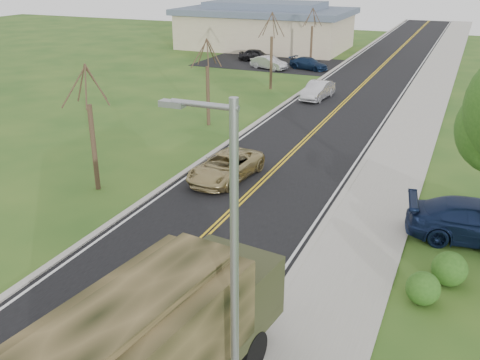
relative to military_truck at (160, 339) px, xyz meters
The scene contains 17 objects.
ground 3.89m from the military_truck, 167.76° to the left, with size 160.00×160.00×0.00m, color #244A18.
road 40.87m from the military_truck, 94.45° to the left, with size 8.00×120.00×0.01m, color black.
curb_right 40.75m from the military_truck, 88.62° to the left, with size 0.30×120.00×0.12m, color #9E998E.
sidewalk_right 40.83m from the military_truck, 86.16° to the left, with size 3.20×120.00×0.10m, color #9E998E.
curb_left 41.39m from the military_truck, 100.20° to the left, with size 0.30×120.00×0.10m, color #9E998E.
street_light 2.88m from the military_truck, ahead, with size 1.65×0.22×8.00m.
bare_tree_a 14.76m from the military_truck, 133.58° to the left, with size 1.93×2.26×6.08m.
bare_tree_b 24.87m from the military_truck, 114.15° to the left, with size 1.83×2.14×5.73m.
bare_tree_c 36.16m from the military_truck, 106.34° to the left, with size 2.04×2.39×6.42m.
bare_tree_d 47.79m from the military_truck, 102.29° to the left, with size 1.88×2.20×5.91m.
commercial_building 59.81m from the military_truck, 108.68° to the left, with size 25.50×21.50×5.65m.
military_truck is the anchor object (origin of this frame).
suv_champagne 15.24m from the military_truck, 109.22° to the left, with size 2.25×4.88×1.36m, color tan.
sedan_silver 33.25m from the military_truck, 99.44° to the left, with size 1.49×4.28×1.41m, color silver.
lot_car_dark 50.03m from the military_truck, 109.30° to the left, with size 1.58×3.93×1.34m, color black.
lot_car_silver 45.33m from the military_truck, 107.41° to the left, with size 1.40×4.00×1.32m, color #AFAEB3.
lot_car_navy 45.78m from the military_truck, 102.33° to the left, with size 1.69×4.15×1.21m, color #10203C.
Camera 1 is at (8.91, -9.20, 10.29)m, focal length 40.00 mm.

